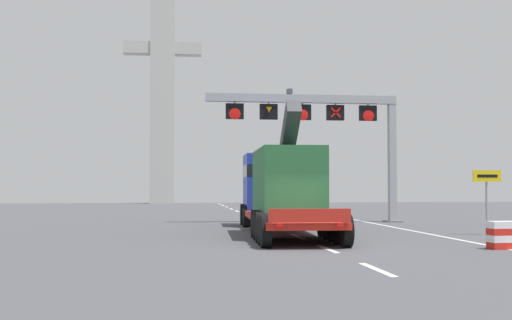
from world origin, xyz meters
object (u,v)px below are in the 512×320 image
(overhead_lane_gantry, at_px, (327,120))
(bridge_pylon_distant, at_px, (163,75))
(exit_sign_yellow, at_px, (487,187))
(heavy_haul_truck_red, at_px, (280,187))
(crash_barrier_striped, at_px, (504,235))

(overhead_lane_gantry, bearing_deg, bridge_pylon_distant, 103.91)
(exit_sign_yellow, bearing_deg, overhead_lane_gantry, 115.20)
(heavy_haul_truck_red, height_order, exit_sign_yellow, heavy_haul_truck_red)
(overhead_lane_gantry, bearing_deg, exit_sign_yellow, -64.80)
(exit_sign_yellow, xyz_separation_m, bridge_pylon_distant, (-14.47, 49.74, 12.92))
(overhead_lane_gantry, height_order, exit_sign_yellow, overhead_lane_gantry)
(exit_sign_yellow, height_order, bridge_pylon_distant, bridge_pylon_distant)
(heavy_haul_truck_red, xyz_separation_m, crash_barrier_striped, (5.97, -8.62, -1.54))
(crash_barrier_striped, bearing_deg, overhead_lane_gantry, 98.16)
(overhead_lane_gantry, distance_m, crash_barrier_striped, 16.37)
(heavy_haul_truck_red, xyz_separation_m, bridge_pylon_distant, (-6.17, 46.82, 12.92))
(bridge_pylon_distant, bearing_deg, overhead_lane_gantry, -76.09)
(heavy_haul_truck_red, distance_m, exit_sign_yellow, 8.80)
(overhead_lane_gantry, xyz_separation_m, exit_sign_yellow, (4.53, -9.63, -3.76))
(overhead_lane_gantry, relative_size, bridge_pylon_distant, 0.38)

